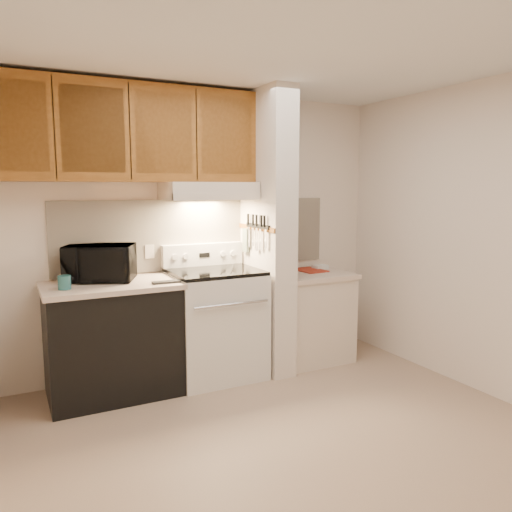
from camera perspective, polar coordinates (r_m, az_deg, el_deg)
floor at (r=3.62m, az=2.83°, el=-19.38°), size 3.60×3.60×0.00m
ceiling at (r=3.33m, az=3.15°, el=22.53°), size 3.60×3.60×0.00m
wall_back at (r=4.60m, az=-6.41°, el=2.74°), size 3.60×2.50×0.02m
wall_right at (r=4.42m, az=23.63°, el=1.93°), size 0.02×3.00×2.50m
backsplash at (r=4.59m, az=-6.35°, el=2.54°), size 2.60×0.02×0.63m
range_body at (r=4.42m, az=-4.66°, el=-7.86°), size 0.76×0.65×0.92m
oven_window at (r=4.13m, az=-2.97°, el=-8.40°), size 0.50×0.01×0.30m
oven_handle at (r=4.04m, az=-2.77°, el=-5.54°), size 0.65×0.02×0.02m
cooktop at (r=4.32m, az=-4.73°, el=-1.78°), size 0.74×0.64×0.03m
range_backguard at (r=4.56m, az=-6.10°, el=0.18°), size 0.76×0.08×0.20m
range_display at (r=4.53m, az=-5.91°, el=0.11°), size 0.10×0.01×0.04m
range_knob_left_outer at (r=4.43m, az=-9.28°, el=-0.11°), size 0.05×0.02×0.05m
range_knob_left_inner at (r=4.46m, az=-8.05°, el=-0.03°), size 0.05×0.02×0.05m
range_knob_right_inner at (r=4.59m, az=-3.80°, el=0.25°), size 0.05×0.02×0.05m
range_knob_right_outer at (r=4.63m, az=-2.67°, el=0.32°), size 0.05×0.02×0.05m
dishwasher_front at (r=4.20m, az=-16.03°, el=-9.36°), size 1.00×0.63×0.87m
left_countertop at (r=4.09m, az=-16.27°, el=-3.26°), size 1.04×0.67×0.04m
spoon_rest at (r=3.99m, az=-10.08°, el=-2.93°), size 0.24×0.08×0.02m
teal_jar at (r=3.93m, az=-21.05°, el=-2.84°), size 0.11×0.11×0.10m
outlet at (r=4.45m, az=-12.06°, el=0.49°), size 0.08×0.01×0.12m
microwave at (r=4.19m, az=-17.38°, el=-0.75°), size 0.62×0.53×0.29m
partition_pillar at (r=4.49m, az=1.29°, el=2.66°), size 0.22×0.70×2.50m
pillar_trim at (r=4.43m, az=-0.03°, el=3.24°), size 0.01×0.70×0.04m
knife_strip at (r=4.38m, az=0.19°, el=3.46°), size 0.02×0.42×0.04m
knife_blade_a at (r=4.23m, az=1.12°, el=1.94°), size 0.01×0.03×0.16m
knife_handle_a at (r=4.25m, az=0.96°, el=3.99°), size 0.02×0.02×0.10m
knife_blade_b at (r=4.32m, az=0.51°, el=1.93°), size 0.01×0.04×0.18m
knife_handle_b at (r=4.29m, az=0.62°, el=4.03°), size 0.02×0.02×0.10m
knife_blade_c at (r=4.39m, az=0.08°, el=1.88°), size 0.01×0.04×0.20m
knife_handle_c at (r=4.37m, az=0.06°, el=4.10°), size 0.02×0.02×0.10m
knife_blade_d at (r=4.45m, az=-0.34°, el=2.22°), size 0.01×0.04×0.16m
knife_handle_d at (r=4.44m, az=-0.34°, el=4.15°), size 0.02×0.02×0.10m
knife_blade_e at (r=4.53m, az=-0.84°, el=2.19°), size 0.01×0.04×0.18m
knife_handle_e at (r=4.52m, az=-0.91°, el=4.22°), size 0.02×0.02×0.10m
oven_mitt at (r=4.59m, az=-1.17°, el=1.82°), size 0.03×0.09×0.22m
right_cab_base at (r=4.87m, az=6.06°, el=-7.08°), size 0.70×0.60×0.81m
right_countertop at (r=4.78m, az=6.14°, el=-2.15°), size 0.74×0.64×0.04m
red_folder at (r=4.90m, az=6.18°, el=-1.61°), size 0.26×0.34×0.01m
white_box at (r=5.01m, az=7.36°, el=-1.25°), size 0.15×0.11×0.04m
range_hood at (r=4.38m, az=-5.46°, el=7.41°), size 0.78×0.44×0.15m
hood_lip at (r=4.18m, az=-4.38°, el=6.79°), size 0.78×0.04×0.06m
upper_cabinets at (r=4.24m, az=-14.73°, el=13.41°), size 2.18×0.33×0.77m
cab_door_a at (r=3.98m, az=-26.10°, el=13.26°), size 0.46×0.01×0.63m
cab_gap_a at (r=3.99m, az=-22.09°, el=13.46°), size 0.01×0.01×0.73m
cab_door_b at (r=4.03m, az=-18.12°, el=13.59°), size 0.46×0.01×0.63m
cab_gap_b at (r=4.08m, az=-14.23°, el=13.65°), size 0.01×0.01×0.73m
cab_door_c at (r=4.15m, az=-10.46°, el=13.66°), size 0.46×0.01×0.63m
cab_gap_c at (r=4.24m, az=-6.82°, el=13.61°), size 0.01×0.01×0.73m
cab_door_d at (r=4.34m, az=-3.35°, el=13.51°), size 0.46×0.01×0.63m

